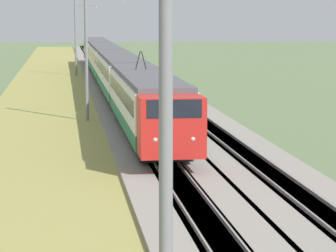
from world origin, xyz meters
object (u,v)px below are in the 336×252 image
Objects in this scene: catenary_mast_near at (169,152)px; catenary_mast_mid at (87,50)px; passenger_train at (111,66)px; catenary_mast_far at (76,36)px.

catenary_mast_mid is (40.37, -0.00, -0.19)m from catenary_mast_near.
passenger_train is 9.36× the size of catenary_mast_far.
catenary_mast_far is at bearing -0.00° from catenary_mast_mid.
catenary_mast_far reaches higher than passenger_train.
catenary_mast_near reaches higher than passenger_train.
catenary_mast_mid is at bearing -7.46° from passenger_train.
catenary_mast_far is (17.61, 2.98, 2.37)m from passenger_train.
catenary_mast_near is 1.04× the size of catenary_mast_mid.
passenger_train is 18.02m from catenary_mast_far.
catenary_mast_far is at bearing -170.40° from passenger_train.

